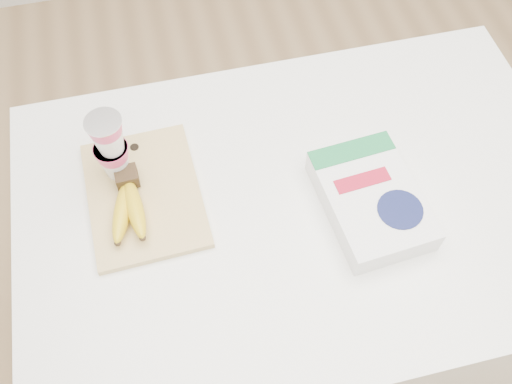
{
  "coord_description": "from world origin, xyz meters",
  "views": [
    {
      "loc": [
        -0.25,
        -0.6,
        1.99
      ],
      "look_at": [
        -0.1,
        0.02,
        0.97
      ],
      "focal_mm": 40.0,
      "sensor_mm": 36.0,
      "label": 1
    }
  ],
  "objects_px": {
    "cereal_box": "(371,200)",
    "cutting_board": "(144,194)",
    "bananas": "(128,204)",
    "table": "(292,283)",
    "yogurt_stack": "(110,146)"
  },
  "relations": [
    {
      "from": "bananas",
      "to": "cutting_board",
      "type": "bearing_deg",
      "value": 47.68
    },
    {
      "from": "cereal_box",
      "to": "yogurt_stack",
      "type": "bearing_deg",
      "value": 153.36
    },
    {
      "from": "bananas",
      "to": "yogurt_stack",
      "type": "relative_size",
      "value": 1.05
    },
    {
      "from": "table",
      "to": "bananas",
      "type": "relative_size",
      "value": 6.71
    },
    {
      "from": "bananas",
      "to": "cereal_box",
      "type": "relative_size",
      "value": 0.63
    },
    {
      "from": "table",
      "to": "cereal_box",
      "type": "relative_size",
      "value": 4.24
    },
    {
      "from": "bananas",
      "to": "cereal_box",
      "type": "bearing_deg",
      "value": -11.58
    },
    {
      "from": "cutting_board",
      "to": "yogurt_stack",
      "type": "bearing_deg",
      "value": 122.05
    },
    {
      "from": "cereal_box",
      "to": "cutting_board",
      "type": "bearing_deg",
      "value": 158.57
    },
    {
      "from": "table",
      "to": "yogurt_stack",
      "type": "relative_size",
      "value": 7.02
    },
    {
      "from": "table",
      "to": "bananas",
      "type": "height_order",
      "value": "bananas"
    },
    {
      "from": "bananas",
      "to": "table",
      "type": "bearing_deg",
      "value": -7.95
    },
    {
      "from": "table",
      "to": "cutting_board",
      "type": "xyz_separation_m",
      "value": [
        -0.33,
        0.09,
        0.47
      ]
    },
    {
      "from": "cereal_box",
      "to": "bananas",
      "type": "bearing_deg",
      "value": 163.55
    },
    {
      "from": "cutting_board",
      "to": "cereal_box",
      "type": "bearing_deg",
      "value": -18.7
    }
  ]
}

